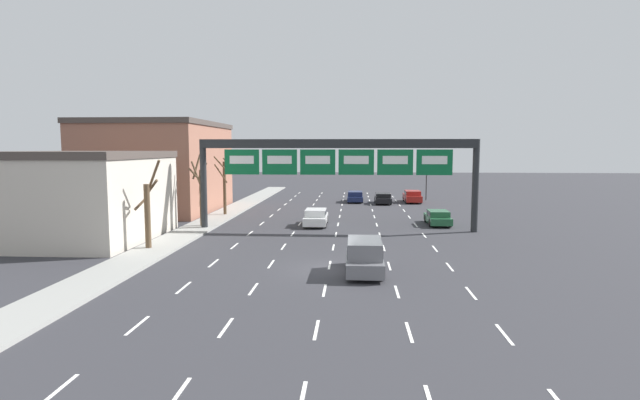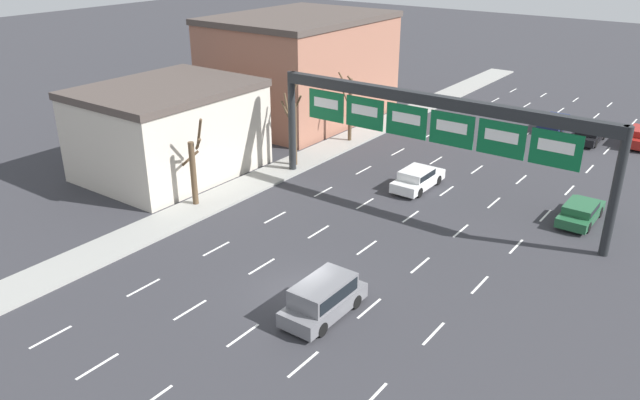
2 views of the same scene
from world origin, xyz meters
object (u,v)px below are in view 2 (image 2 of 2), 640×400
at_px(suv_grey, 323,297).
at_px(tree_bare_third, 349,106).
at_px(sign_gantry, 431,118).
at_px(tree_bare_second, 293,127).
at_px(tree_bare_closest, 194,167).
at_px(car_navy, 556,122).
at_px(car_black, 589,134).
at_px(car_green, 581,211).
at_px(car_white, 417,178).

bearing_deg(suv_grey, tree_bare_third, 121.21).
relative_size(sign_gantry, tree_bare_second, 3.74).
xyz_separation_m(sign_gantry, tree_bare_closest, (-11.78, -8.34, -3.24)).
bearing_deg(tree_bare_second, car_navy, 58.17).
xyz_separation_m(car_black, tree_bare_second, (-15.97, -18.80, 2.30)).
bearing_deg(suv_grey, sign_gantry, 97.98).
xyz_separation_m(car_black, tree_bare_closest, (-16.55, -27.99, 1.88)).
height_order(suv_grey, car_navy, suv_grey).
bearing_deg(car_black, car_green, -77.01).
xyz_separation_m(car_black, car_navy, (-3.26, 1.68, 0.02)).
xyz_separation_m(sign_gantry, suv_grey, (1.89, -13.50, -4.83)).
distance_m(sign_gantry, suv_grey, 14.46).
bearing_deg(car_white, car_green, 6.20).
distance_m(sign_gantry, tree_bare_second, 11.58).
relative_size(tree_bare_closest, tree_bare_second, 0.96).
relative_size(car_white, car_green, 1.04).
relative_size(car_black, tree_bare_closest, 0.80).
relative_size(car_white, tree_bare_third, 0.81).
bearing_deg(tree_bare_third, suv_grey, -58.79).
relative_size(car_black, tree_bare_third, 0.80).
height_order(suv_grey, car_green, suv_grey).
bearing_deg(tree_bare_third, car_white, -30.85).
xyz_separation_m(car_white, tree_bare_closest, (-9.93, -10.76, 1.81)).
distance_m(car_green, tree_bare_second, 20.00).
height_order(sign_gantry, car_green, sign_gantry).
height_order(car_black, suv_grey, suv_grey).
xyz_separation_m(car_white, tree_bare_third, (-9.25, 5.53, 2.28)).
distance_m(car_black, tree_bare_second, 24.78).
distance_m(suv_grey, car_navy, 34.83).
bearing_deg(tree_bare_closest, car_white, 47.28).
distance_m(suv_grey, tree_bare_second, 19.52).
distance_m(suv_grey, tree_bare_closest, 14.70).
xyz_separation_m(car_navy, tree_bare_closest, (-13.29, -29.67, 1.86)).
height_order(car_black, car_green, car_black).
bearing_deg(car_navy, car_white, -100.07).
distance_m(car_black, car_green, 16.53).
height_order(car_white, car_green, car_white).
relative_size(sign_gantry, tree_bare_closest, 3.90).
relative_size(suv_grey, car_green, 1.02).
distance_m(sign_gantry, tree_bare_third, 13.93).
xyz_separation_m(sign_gantry, car_white, (-1.85, 2.42, -5.05)).
bearing_deg(suv_grey, tree_bare_second, 132.39).
bearing_deg(suv_grey, car_black, 85.04).
bearing_deg(sign_gantry, car_black, 76.36).
distance_m(tree_bare_closest, tree_bare_second, 9.22).
relative_size(car_navy, tree_bare_closest, 0.84).
height_order(car_navy, tree_bare_second, tree_bare_second).
relative_size(car_black, car_white, 0.99).
height_order(sign_gantry, car_black, sign_gantry).
bearing_deg(car_black, tree_bare_closest, -120.60).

